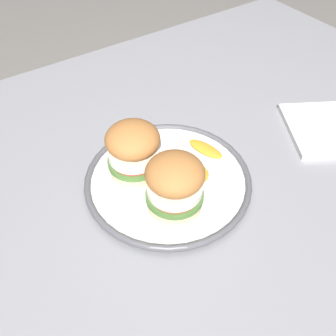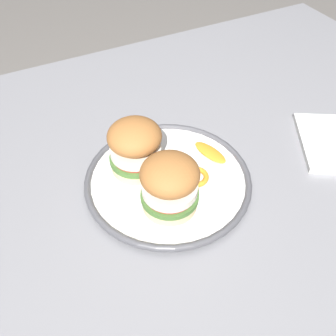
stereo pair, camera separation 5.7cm
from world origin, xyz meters
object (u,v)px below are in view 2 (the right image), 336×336
dinner_plate (168,180)px  sandwich_half_right (135,146)px  dining_table (170,200)px  sandwich_half_left (170,184)px

dinner_plate → sandwich_half_right: size_ratio=2.52×
dining_table → dinner_plate: dinner_plate is taller
dining_table → dinner_plate: bearing=54.2°
dining_table → sandwich_half_left: (0.04, 0.08, 0.15)m
dinner_plate → sandwich_half_right: 0.09m
sandwich_half_left → sandwich_half_right: size_ratio=0.89×
dinner_plate → sandwich_half_left: size_ratio=2.84×
dining_table → sandwich_half_left: 0.18m
dining_table → sandwich_half_right: bearing=-23.2°
dining_table → sandwich_half_right: sandwich_half_right is taller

